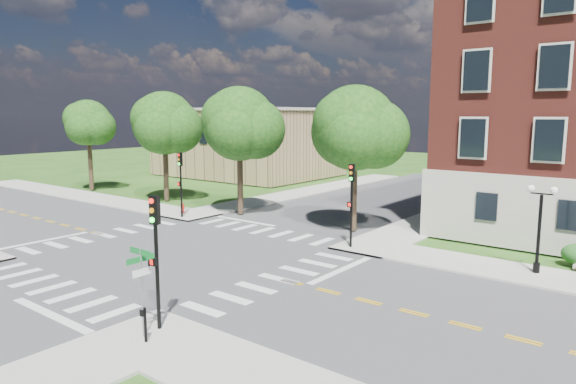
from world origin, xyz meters
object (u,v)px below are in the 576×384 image
Objects in this scene: twin_lamp_west at (540,224)px; push_button_post at (145,323)px; traffic_signal_nw at (181,176)px; fire_hydrant at (182,208)px; traffic_signal_ne at (351,194)px; traffic_signal_se at (156,245)px; street_sign_pole at (141,275)px.

twin_lamp_west reaches higher than push_button_post.
fire_hydrant is at bearing 137.50° from traffic_signal_nw.
traffic_signal_nw reaches higher than fire_hydrant.
traffic_signal_nw is at bearing -179.12° from traffic_signal_ne.
traffic_signal_se is 4.00× the size of push_button_post.
fire_hydrant is (-16.36, 15.73, -1.84)m from street_sign_pole.
traffic_signal_nw is (-14.41, -0.22, 0.00)m from traffic_signal_ne.
twin_lamp_west is at bearing 61.00° from street_sign_pole.
traffic_signal_ne is 14.81m from street_sign_pole.
traffic_signal_se reaches higher than street_sign_pole.
twin_lamp_west is at bearing 3.71° from traffic_signal_nw.
traffic_signal_nw is at bearing -42.50° from fire_hydrant.
street_sign_pole reaches higher than push_button_post.
traffic_signal_ne is 6.40× the size of fire_hydrant.
push_button_post is at bearing -61.30° from traffic_signal_se.
fire_hydrant is at bearing 176.50° from traffic_signal_ne.
traffic_signal_se is 17.85m from twin_lamp_west.
fire_hydrant is at bearing -179.16° from twin_lamp_west.
traffic_signal_se reaches higher than push_button_post.
traffic_signal_se is 22.24m from fire_hydrant.
twin_lamp_west is at bearing 59.42° from traffic_signal_se.
traffic_signal_nw is 3.24m from fire_hydrant.
street_sign_pole is 1.58m from push_button_post.
twin_lamp_west reaches higher than street_sign_pole.
traffic_signal_se is 1.00× the size of traffic_signal_ne.
traffic_signal_se and traffic_signal_ne have the same top height.
fire_hydrant is (-25.28, -0.37, -2.06)m from twin_lamp_west.
street_sign_pole is at bearing -44.00° from traffic_signal_nw.
traffic_signal_ne is 1.13× the size of twin_lamp_west.
push_button_post is at bearing -31.03° from street_sign_pole.
traffic_signal_nw is at bearing 137.22° from traffic_signal_se.
fire_hydrant is at bearing 137.24° from traffic_signal_se.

